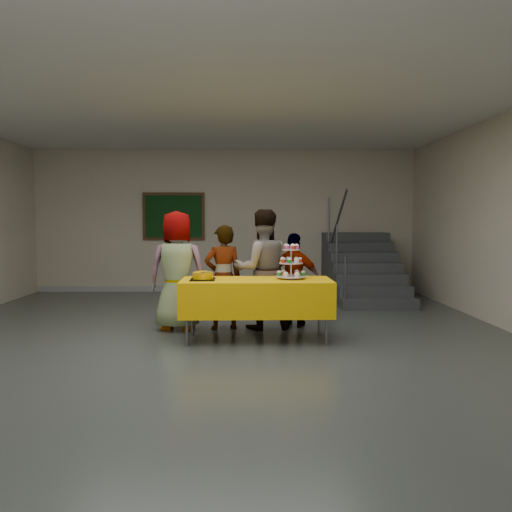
{
  "coord_description": "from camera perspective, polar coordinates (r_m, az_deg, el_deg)",
  "views": [
    {
      "loc": [
        0.42,
        -5.61,
        1.5
      ],
      "look_at": [
        0.56,
        0.8,
        1.05
      ],
      "focal_mm": 35.0,
      "sensor_mm": 36.0,
      "label": 1
    }
  ],
  "objects": [
    {
      "name": "schoolchild_b",
      "position": [
        6.91,
        -3.78,
        -2.45
      ],
      "size": [
        0.6,
        0.48,
        1.44
      ],
      "primitive_type": "imported",
      "rotation": [
        0.0,
        0.0,
        3.42
      ],
      "color": "slate",
      "rests_on": "ground"
    },
    {
      "name": "bake_table",
      "position": [
        6.28,
        0.04,
        -4.63
      ],
      "size": [
        1.88,
        0.78,
        0.77
      ],
      "color": "#595960",
      "rests_on": "ground"
    },
    {
      "name": "schoolchild_d",
      "position": [
        7.08,
        4.42,
        -2.77
      ],
      "size": [
        0.84,
        0.58,
        1.33
      ],
      "primitive_type": "imported",
      "rotation": [
        0.0,
        0.0,
        2.77
      ],
      "color": "slate",
      "rests_on": "ground"
    },
    {
      "name": "cupcake_stand",
      "position": [
        6.31,
        4.03,
        -0.92
      ],
      "size": [
        0.38,
        0.38,
        0.44
      ],
      "color": "silver",
      "rests_on": "bake_table"
    },
    {
      "name": "schoolchild_c",
      "position": [
        6.91,
        0.71,
        -1.55
      ],
      "size": [
        0.9,
        0.75,
        1.66
      ],
      "primitive_type": "imported",
      "rotation": [
        0.0,
        0.0,
        3.3
      ],
      "color": "slate",
      "rests_on": "ground"
    },
    {
      "name": "staircase",
      "position": [
        10.05,
        11.88,
        -1.85
      ],
      "size": [
        1.3,
        2.4,
        2.04
      ],
      "color": "#424447",
      "rests_on": "ground"
    },
    {
      "name": "bear_cake",
      "position": [
        6.21,
        -6.09,
        -2.21
      ],
      "size": [
        0.32,
        0.36,
        0.12
      ],
      "color": "black",
      "rests_on": "bake_table"
    },
    {
      "name": "room_shell",
      "position": [
        5.68,
        -5.58,
        10.38
      ],
      "size": [
        10.0,
        10.04,
        3.02
      ],
      "color": "#4C514C",
      "rests_on": "ground"
    },
    {
      "name": "schoolchild_a",
      "position": [
        6.93,
        -8.97,
        -1.67
      ],
      "size": [
        0.85,
        0.59,
        1.64
      ],
      "primitive_type": "imported",
      "rotation": [
        0.0,
        0.0,
        3.05
      ],
      "color": "slate",
      "rests_on": "ground"
    },
    {
      "name": "noticeboard",
      "position": [
        10.68,
        -9.39,
        4.49
      ],
      "size": [
        1.3,
        0.05,
        1.0
      ],
      "color": "#472B16",
      "rests_on": "ground"
    }
  ]
}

